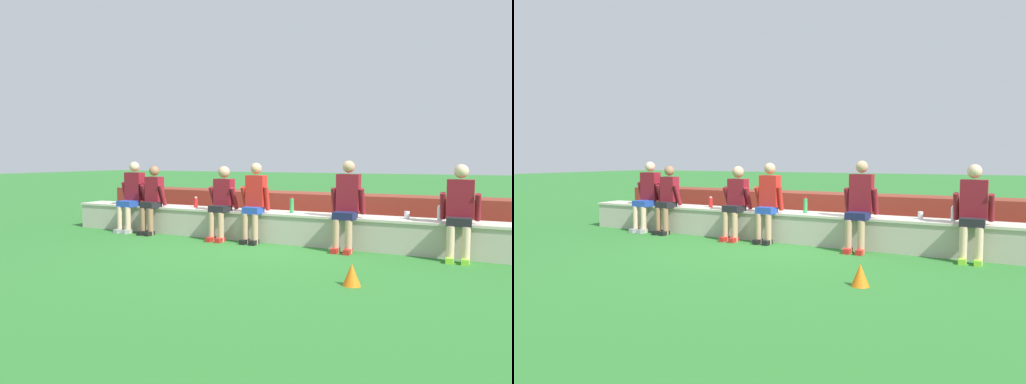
% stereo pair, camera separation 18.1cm
% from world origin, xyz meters
% --- Properties ---
extents(ground_plane, '(80.00, 80.00, 0.00)m').
position_xyz_m(ground_plane, '(0.00, 0.00, 0.00)').
color(ground_plane, '#2D752D').
extents(stone_seating_wall, '(8.84, 0.63, 0.53)m').
position_xyz_m(stone_seating_wall, '(0.00, 0.29, 0.28)').
color(stone_seating_wall, '#B7AF9E').
rests_on(stone_seating_wall, ground).
extents(brick_bleachers, '(9.87, 1.60, 0.75)m').
position_xyz_m(brick_bleachers, '(0.00, 1.78, 0.31)').
color(brick_bleachers, brown).
rests_on(brick_bleachers, ground).
extents(person_far_left, '(0.56, 0.58, 1.42)m').
position_xyz_m(person_far_left, '(-3.03, 0.01, 0.76)').
color(person_far_left, beige).
rests_on(person_far_left, ground).
extents(person_left_of_center, '(0.51, 0.49, 1.34)m').
position_xyz_m(person_left_of_center, '(-2.46, -0.04, 0.71)').
color(person_left_of_center, '#996B4C').
rests_on(person_left_of_center, ground).
extents(person_center, '(0.53, 0.54, 1.34)m').
position_xyz_m(person_center, '(-0.89, -0.03, 0.72)').
color(person_center, tan).
rests_on(person_center, ground).
extents(person_right_of_center, '(0.52, 0.49, 1.41)m').
position_xyz_m(person_right_of_center, '(-0.23, -0.01, 0.75)').
color(person_right_of_center, tan).
rests_on(person_right_of_center, ground).
extents(person_far_right, '(0.54, 0.58, 1.45)m').
position_xyz_m(person_far_right, '(1.42, -0.00, 0.77)').
color(person_far_right, tan).
rests_on(person_far_right, ground).
extents(person_rightmost_edge, '(0.55, 0.54, 1.40)m').
position_xyz_m(person_rightmost_edge, '(3.08, -0.00, 0.75)').
color(person_rightmost_edge, beige).
rests_on(person_rightmost_edge, ground).
extents(water_bottle_mid_left, '(0.08, 0.08, 0.21)m').
position_xyz_m(water_bottle_mid_left, '(-1.68, 0.31, 0.62)').
color(water_bottle_mid_left, red).
rests_on(water_bottle_mid_left, stone_seating_wall).
extents(water_bottle_near_right, '(0.07, 0.07, 0.28)m').
position_xyz_m(water_bottle_near_right, '(0.37, 0.25, 0.66)').
color(water_bottle_near_right, green).
rests_on(water_bottle_near_right, stone_seating_wall).
extents(water_bottle_center_gap, '(0.07, 0.07, 0.24)m').
position_xyz_m(water_bottle_center_gap, '(2.79, 0.32, 0.64)').
color(water_bottle_center_gap, silver).
rests_on(water_bottle_center_gap, stone_seating_wall).
extents(plastic_cup_left_end, '(0.08, 0.08, 0.12)m').
position_xyz_m(plastic_cup_left_end, '(2.30, 0.35, 0.59)').
color(plastic_cup_left_end, white).
rests_on(plastic_cup_left_end, stone_seating_wall).
extents(sports_cone, '(0.21, 0.21, 0.26)m').
position_xyz_m(sports_cone, '(2.03, -2.03, 0.13)').
color(sports_cone, orange).
rests_on(sports_cone, ground).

